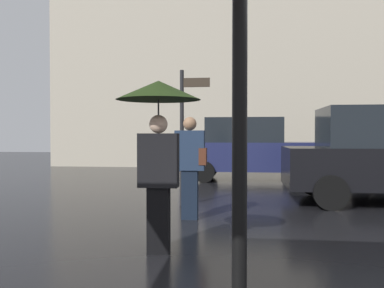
{
  "coord_description": "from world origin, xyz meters",
  "views": [
    {
      "loc": [
        -0.45,
        -2.74,
        1.41
      ],
      "look_at": [
        -1.51,
        5.98,
        1.22
      ],
      "focal_mm": 38.86,
      "sensor_mm": 36.0,
      "label": 1
    }
  ],
  "objects_px": {
    "pedestrian_with_bag": "(191,161)",
    "pedestrian_with_umbrella": "(158,118)",
    "parked_car_left": "(249,149)",
    "street_signpost": "(182,123)"
  },
  "relations": [
    {
      "from": "pedestrian_with_umbrella",
      "to": "pedestrian_with_bag",
      "type": "height_order",
      "value": "pedestrian_with_umbrella"
    },
    {
      "from": "parked_car_left",
      "to": "street_signpost",
      "type": "distance_m",
      "value": 5.11
    },
    {
      "from": "parked_car_left",
      "to": "street_signpost",
      "type": "height_order",
      "value": "street_signpost"
    },
    {
      "from": "pedestrian_with_umbrella",
      "to": "street_signpost",
      "type": "relative_size",
      "value": 0.76
    },
    {
      "from": "pedestrian_with_bag",
      "to": "parked_car_left",
      "type": "distance_m",
      "value": 6.29
    },
    {
      "from": "pedestrian_with_bag",
      "to": "street_signpost",
      "type": "relative_size",
      "value": 0.63
    },
    {
      "from": "pedestrian_with_umbrella",
      "to": "parked_car_left",
      "type": "xyz_separation_m",
      "value": [
        1.18,
        8.25,
        -0.64
      ]
    },
    {
      "from": "parked_car_left",
      "to": "street_signpost",
      "type": "relative_size",
      "value": 1.57
    },
    {
      "from": "pedestrian_with_bag",
      "to": "pedestrian_with_umbrella",
      "type": "bearing_deg",
      "value": -34.17
    },
    {
      "from": "pedestrian_with_umbrella",
      "to": "street_signpost",
      "type": "height_order",
      "value": "street_signpost"
    }
  ]
}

